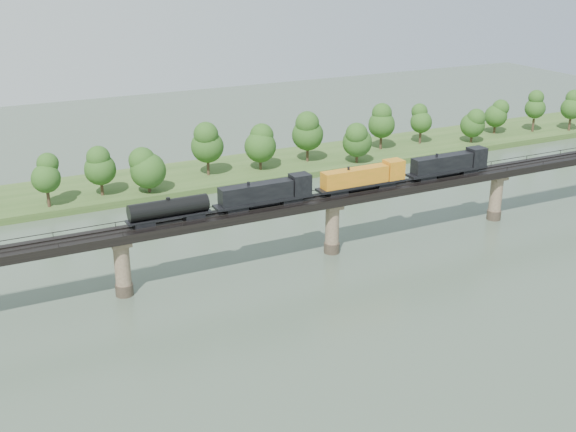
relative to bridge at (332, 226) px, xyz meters
name	(u,v)px	position (x,y,z in m)	size (l,w,h in m)	color
ground	(427,321)	(0.00, -30.00, -5.46)	(400.00, 400.00, 0.00)	#39493A
far_bank	(224,173)	(0.00, 55.00, -4.66)	(300.00, 24.00, 1.60)	#345020
bridge	(332,226)	(0.00, 0.00, 0.00)	(236.00, 30.00, 11.50)	#473A2D
bridge_superstructure	(333,194)	(0.00, 0.00, 6.33)	(220.00, 4.90, 0.75)	black
far_treeline	(198,150)	(-8.21, 50.52, 3.37)	(289.06, 17.54, 13.60)	#382619
freight_train	(331,183)	(-0.47, 0.00, 8.48)	(74.30, 2.89, 5.11)	black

